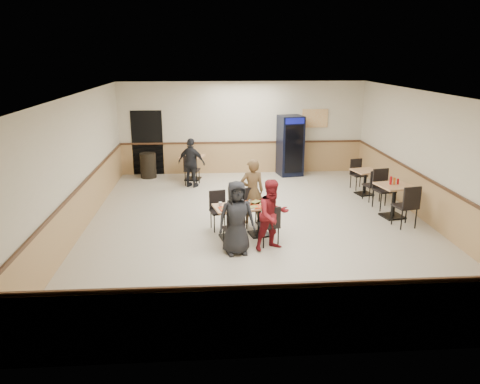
{
  "coord_description": "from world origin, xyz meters",
  "views": [
    {
      "loc": [
        -1.16,
        -10.24,
        3.83
      ],
      "look_at": [
        -0.47,
        -0.5,
        0.94
      ],
      "focal_mm": 35.0,
      "sensor_mm": 36.0,
      "label": 1
    }
  ],
  "objects": [
    {
      "name": "side_table_near",
      "position": [
        3.33,
        0.26,
        0.54
      ],
      "size": [
        0.9,
        0.9,
        0.82
      ],
      "rotation": [
        0.0,
        0.0,
        0.2
      ],
      "color": "black",
      "rests_on": "ground"
    },
    {
      "name": "main_table",
      "position": [
        -0.37,
        -0.74,
        0.47
      ],
      "size": [
        1.44,
        0.94,
        0.71
      ],
      "rotation": [
        0.0,
        0.0,
        0.22
      ],
      "color": "black",
      "rests_on": "ground"
    },
    {
      "name": "back_table_chair_lone",
      "position": [
        -1.63,
        3.59,
        0.48
      ],
      "size": [
        0.54,
        0.54,
        0.97
      ],
      "primitive_type": null,
      "rotation": [
        0.0,
        0.0,
        2.92
      ],
      "color": "black",
      "rests_on": "ground"
    },
    {
      "name": "room_shell",
      "position": [
        1.78,
        2.55,
        0.58
      ],
      "size": [
        10.0,
        10.0,
        10.0
      ],
      "color": "silver",
      "rests_on": "ground"
    },
    {
      "name": "diner_man_opposite",
      "position": [
        -0.13,
        0.14,
        0.77
      ],
      "size": [
        0.59,
        0.42,
        1.53
      ],
      "primitive_type": "imported",
      "rotation": [
        0.0,
        0.0,
        3.23
      ],
      "color": "brown",
      "rests_on": "ground"
    },
    {
      "name": "side_table_near_chair_south",
      "position": [
        3.33,
        -0.39,
        0.52
      ],
      "size": [
        0.56,
        0.56,
        1.03
      ],
      "primitive_type": null,
      "rotation": [
        0.0,
        0.0,
        3.34
      ],
      "color": "black",
      "rests_on": "ground"
    },
    {
      "name": "tabletop_clutter",
      "position": [
        -0.32,
        -0.77,
        0.73
      ],
      "size": [
        1.18,
        0.78,
        0.12
      ],
      "rotation": [
        0.0,
        0.0,
        0.22
      ],
      "color": "red",
      "rests_on": "main_table"
    },
    {
      "name": "side_table_far",
      "position": [
        3.26,
        2.2,
        0.47
      ],
      "size": [
        0.79,
        0.79,
        0.71
      ],
      "rotation": [
        0.0,
        0.0,
        0.23
      ],
      "color": "black",
      "rests_on": "ground"
    },
    {
      "name": "lone_diner",
      "position": [
        -1.63,
        3.33,
        0.74
      ],
      "size": [
        0.93,
        0.69,
        1.47
      ],
      "primitive_type": "imported",
      "rotation": [
        0.0,
        0.0,
        2.7
      ],
      "color": "black",
      "rests_on": "ground"
    },
    {
      "name": "diner_woman_right",
      "position": [
        0.12,
        -1.45,
        0.73
      ],
      "size": [
        0.87,
        0.78,
        1.46
      ],
      "primitive_type": "imported",
      "rotation": [
        0.0,
        0.0,
        0.39
      ],
      "color": "maroon",
      "rests_on": "ground"
    },
    {
      "name": "condiment_caddy",
      "position": [
        3.29,
        0.31,
        0.91
      ],
      "size": [
        0.23,
        0.06,
        0.2
      ],
      "color": "#B60D12",
      "rests_on": "side_table_near"
    },
    {
      "name": "main_chairs",
      "position": [
        -0.42,
        -0.75,
        0.45
      ],
      "size": [
        1.48,
        1.77,
        0.9
      ],
      "rotation": [
        0.0,
        0.0,
        0.22
      ],
      "color": "black",
      "rests_on": "ground"
    },
    {
      "name": "back_table",
      "position": [
        -1.63,
        4.2,
        0.51
      ],
      "size": [
        0.85,
        0.85,
        0.76
      ],
      "rotation": [
        0.0,
        0.0,
        -0.22
      ],
      "color": "black",
      "rests_on": "ground"
    },
    {
      "name": "ground",
      "position": [
        0.0,
        0.0,
        0.0
      ],
      "size": [
        10.0,
        10.0,
        0.0
      ],
      "primitive_type": "plane",
      "color": "beige",
      "rests_on": "ground"
    },
    {
      "name": "side_table_far_chair_north",
      "position": [
        3.26,
        2.76,
        0.45
      ],
      "size": [
        0.5,
        0.5,
        0.9
      ],
      "primitive_type": null,
      "rotation": [
        0.0,
        0.0,
        0.23
      ],
      "color": "black",
      "rests_on": "ground"
    },
    {
      "name": "trash_bin",
      "position": [
        -3.06,
        4.55,
        0.4
      ],
      "size": [
        0.51,
        0.51,
        0.8
      ],
      "primitive_type": "cylinder",
      "color": "black",
      "rests_on": "ground"
    },
    {
      "name": "pepsi_cooler",
      "position": [
        1.54,
        4.59,
        0.97
      ],
      "size": [
        0.85,
        0.85,
        1.94
      ],
      "rotation": [
        0.0,
        0.0,
        0.17
      ],
      "color": "black",
      "rests_on": "ground"
    },
    {
      "name": "side_table_near_chair_north",
      "position": [
        3.33,
        0.92,
        0.52
      ],
      "size": [
        0.56,
        0.56,
        1.03
      ],
      "primitive_type": null,
      "rotation": [
        0.0,
        0.0,
        0.2
      ],
      "color": "black",
      "rests_on": "ground"
    },
    {
      "name": "side_table_far_chair_south",
      "position": [
        3.26,
        1.63,
        0.45
      ],
      "size": [
        0.5,
        0.5,
        0.9
      ],
      "primitive_type": null,
      "rotation": [
        0.0,
        0.0,
        3.38
      ],
      "color": "black",
      "rests_on": "ground"
    },
    {
      "name": "diner_woman_left",
      "position": [
        -0.61,
        -1.62,
        0.75
      ],
      "size": [
        0.8,
        0.59,
        1.49
      ],
      "primitive_type": "imported",
      "rotation": [
        0.0,
        0.0,
        0.17
      ],
      "color": "black",
      "rests_on": "ground"
    }
  ]
}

